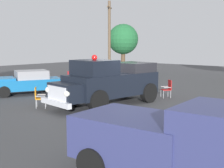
{
  "coord_description": "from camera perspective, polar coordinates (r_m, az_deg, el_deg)",
  "views": [
    {
      "loc": [
        12.14,
        9.87,
        3.12
      ],
      "look_at": [
        0.19,
        -0.26,
        1.05
      ],
      "focal_mm": 49.06,
      "sensor_mm": 36.0,
      "label": 1
    }
  ],
  "objects": [
    {
      "name": "ground_plane",
      "position": [
        15.95,
        1.17,
        -3.75
      ],
      "size": [
        60.0,
        60.0,
        0.0
      ],
      "primitive_type": "plane",
      "color": "#424244"
    },
    {
      "name": "vintage_fire_truck",
      "position": [
        15.62,
        -0.64,
        0.46
      ],
      "size": [
        6.18,
        3.02,
        2.59
      ],
      "color": "black",
      "rests_on": "ground"
    },
    {
      "name": "classic_hot_rod",
      "position": [
        19.76,
        -15.69,
        0.35
      ],
      "size": [
        4.73,
        3.49,
        1.46
      ],
      "color": "black",
      "rests_on": "ground"
    },
    {
      "name": "parked_pickup",
      "position": [
        6.88,
        11.94,
        -10.7
      ],
      "size": [
        2.32,
        4.92,
        1.9
      ],
      "color": "black",
      "rests_on": "ground"
    },
    {
      "name": "lawn_chair_near_truck",
      "position": [
        20.02,
        -0.43,
        0.27
      ],
      "size": [
        0.64,
        0.64,
        1.02
      ],
      "color": "#B7BABF",
      "rests_on": "ground"
    },
    {
      "name": "lawn_chair_by_car",
      "position": [
        18.09,
        10.37,
        -0.64
      ],
      "size": [
        0.69,
        0.69,
        1.02
      ],
      "color": "#B7BABF",
      "rests_on": "ground"
    },
    {
      "name": "lawn_chair_spare",
      "position": [
        15.34,
        -13.58,
        -2.18
      ],
      "size": [
        0.69,
        0.69,
        1.02
      ],
      "color": "#B7BABF",
      "rests_on": "ground"
    },
    {
      "name": "spectator_seated",
      "position": [
        19.89,
        -0.55,
        0.53
      ],
      "size": [
        0.63,
        0.54,
        1.29
      ],
      "color": "#383842",
      "rests_on": "ground"
    },
    {
      "name": "spectator_standing",
      "position": [
        19.12,
        -7.6,
        0.99
      ],
      "size": [
        0.65,
        0.31,
        1.68
      ],
      "color": "#2D334C",
      "rests_on": "ground"
    },
    {
      "name": "oak_tree_distant",
      "position": [
        31.56,
        2.09,
        8.29
      ],
      "size": [
        3.08,
        3.08,
        5.12
      ],
      "color": "brown",
      "rests_on": "ground"
    },
    {
      "name": "utility_pole",
      "position": [
        29.06,
        -0.5,
        8.62
      ],
      "size": [
        1.54,
        0.94,
        7.06
      ],
      "color": "brown",
      "rests_on": "ground"
    }
  ]
}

